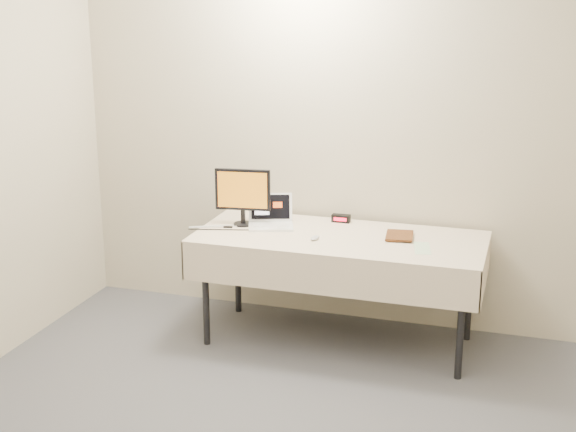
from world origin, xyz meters
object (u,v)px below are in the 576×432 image
(table, at_px, (339,245))
(laptop, at_px, (271,218))
(monitor, at_px, (243,192))
(book, at_px, (387,220))

(table, bearing_deg, laptop, 168.84)
(table, relative_size, laptop, 5.05)
(monitor, xyz_separation_m, book, (0.97, 0.01, -0.11))
(table, bearing_deg, monitor, 175.23)
(monitor, bearing_deg, laptop, 5.14)
(laptop, distance_m, monitor, 0.26)
(table, distance_m, monitor, 0.74)
(table, relative_size, monitor, 4.85)
(laptop, height_order, monitor, monitor)
(table, relative_size, book, 8.10)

